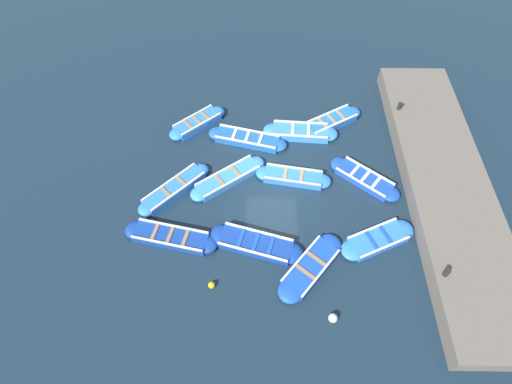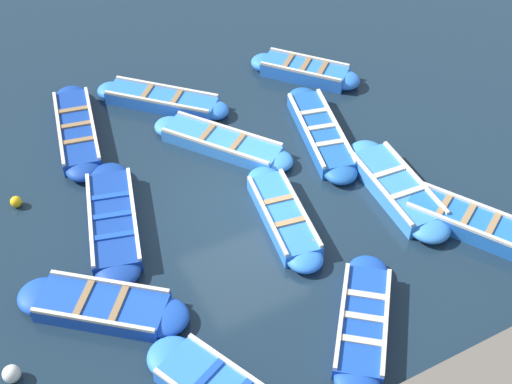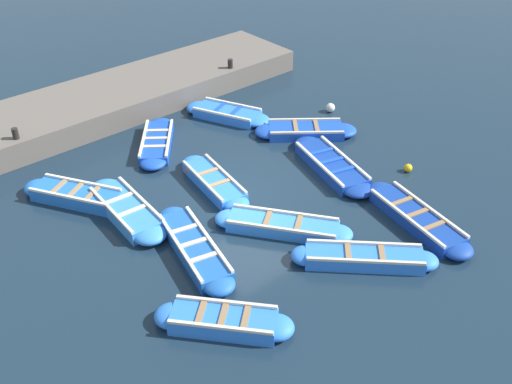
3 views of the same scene
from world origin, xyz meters
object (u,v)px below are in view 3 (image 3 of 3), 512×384
boat_tucked (283,226)px  buoy_orange_near (330,108)px  buoy_white_drifting (190,170)px  boat_stern_in (127,210)px  boat_inner_gap (224,321)px  boat_bow_out (227,114)px  bollard_north (15,134)px  buoy_yellow_far (408,168)px  boat_far_corner (157,142)px  boat_end_of_row (77,196)px  boat_alongside (417,218)px  boat_centre (194,248)px  bollard_mid_north (230,64)px  boat_outer_left (214,182)px  boat_drifting (364,258)px  boat_near_quay (306,131)px  boat_mid_row (332,165)px

boat_tucked → buoy_orange_near: bearing=123.2°
buoy_white_drifting → boat_stern_in: bearing=-77.5°
boat_stern_in → boat_inner_gap: 5.07m
boat_bow_out → boat_tucked: (6.14, -3.02, -0.00)m
boat_bow_out → buoy_white_drifting: (2.22, -3.24, -0.00)m
bollard_north → buoy_yellow_far: (8.47, 8.80, -0.87)m
boat_far_corner → boat_end_of_row: 3.66m
boat_alongside → boat_stern_in: (-5.50, -5.80, 0.02)m
boat_tucked → buoy_yellow_far: bearing=85.9°
buoy_white_drifting → boat_centre: bearing=-34.2°
boat_inner_gap → bollard_mid_north: bearing=140.3°
boat_far_corner → boat_end_of_row: size_ratio=0.95×
boat_far_corner → bollard_north: size_ratio=9.10×
boat_centre → buoy_yellow_far: (1.16, 7.32, -0.05)m
bollard_north → buoy_orange_near: 10.81m
boat_outer_left → boat_inner_gap: bearing=-35.5°
buoy_orange_near → boat_drifting: bearing=-41.1°
boat_alongside → buoy_orange_near: bearing=152.8°
boat_outer_left → boat_centre: size_ratio=0.88×
boat_centre → boat_end_of_row: bearing=-164.0°
bollard_mid_north → boat_alongside: bearing=-9.8°
boat_centre → buoy_white_drifting: 3.78m
boat_inner_gap → bollard_mid_north: bollard_mid_north is taller
boat_centre → buoy_orange_near: boat_centre is taller
boat_bow_out → boat_centre: bearing=-45.1°
boat_stern_in → boat_far_corner: size_ratio=1.15×
boat_inner_gap → boat_tucked: boat_inner_gap is taller
boat_outer_left → boat_end_of_row: boat_end_of_row is taller
boat_alongside → boat_end_of_row: (-7.06, -6.52, 0.02)m
boat_near_quay → boat_tucked: 5.42m
boat_outer_left → boat_inner_gap: 5.63m
boat_alongside → boat_centre: bearing=-118.9°
boat_far_corner → buoy_yellow_far: size_ratio=12.19×
boat_mid_row → buoy_white_drifting: boat_mid_row is taller
buoy_yellow_far → boat_inner_gap: bearing=-81.0°
boat_bow_out → bollard_north: bollard_north is taller
boat_end_of_row → boat_inner_gap: size_ratio=1.16×
boat_inner_gap → buoy_orange_near: (-5.73, 9.53, -0.03)m
boat_mid_row → boat_drifting: size_ratio=1.27×
boat_drifting → boat_mid_row: bearing=143.6°
boat_near_quay → bollard_north: bollard_north is taller
boat_drifting → buoy_yellow_far: 4.77m
boat_stern_in → buoy_yellow_far: bearing=64.5°
boat_alongside → bollard_north: bearing=-146.4°
boat_end_of_row → bollard_mid_north: (-3.19, 8.29, 0.81)m
buoy_yellow_far → buoy_white_drifting: size_ratio=0.79×
boat_tucked → bollard_north: size_ratio=9.99×
boat_bow_out → boat_mid_row: size_ratio=0.85×
boat_mid_row → boat_inner_gap: boat_inner_gap is taller
boat_stern_in → buoy_yellow_far: boat_stern_in is taller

